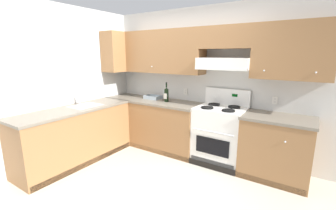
% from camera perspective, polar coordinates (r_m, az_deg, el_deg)
% --- Properties ---
extents(ground_plane, '(7.04, 7.04, 0.00)m').
position_cam_1_polar(ground_plane, '(3.39, -8.56, -18.77)').
color(ground_plane, beige).
extents(wall_back, '(4.68, 0.57, 2.55)m').
position_cam_1_polar(wall_back, '(3.98, 10.16, 8.43)').
color(wall_back, silver).
rests_on(wall_back, ground_plane).
extents(wall_left, '(0.47, 4.00, 2.55)m').
position_cam_1_polar(wall_left, '(4.28, -23.29, 6.06)').
color(wall_left, silver).
rests_on(wall_left, ground_plane).
extents(counter_back_run, '(3.60, 0.65, 0.91)m').
position_cam_1_polar(counter_back_run, '(4.06, 4.39, -6.20)').
color(counter_back_run, olive).
rests_on(counter_back_run, ground_plane).
extents(counter_left_run, '(0.63, 1.91, 1.13)m').
position_cam_1_polar(counter_left_run, '(4.06, -22.11, -6.96)').
color(counter_left_run, olive).
rests_on(counter_left_run, ground_plane).
extents(stove, '(0.76, 0.62, 1.20)m').
position_cam_1_polar(stove, '(3.81, 12.79, -7.29)').
color(stove, white).
rests_on(stove, ground_plane).
extents(wine_bottle, '(0.08, 0.08, 0.36)m').
position_cam_1_polar(wine_bottle, '(4.12, -0.40, 2.75)').
color(wine_bottle, black).
rests_on(wine_bottle, counter_back_run).
extents(bowl, '(0.31, 0.23, 0.07)m').
position_cam_1_polar(bowl, '(4.42, -3.80, 1.86)').
color(bowl, '#9EADB7').
rests_on(bowl, counter_back_run).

